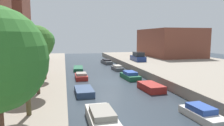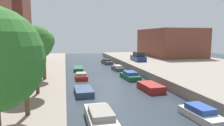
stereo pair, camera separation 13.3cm
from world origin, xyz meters
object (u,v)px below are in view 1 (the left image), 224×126
at_px(street_tree_1, 26,55).
at_px(moored_boat_right_1, 202,114).
at_px(low_block_right, 169,43).
at_px(moored_boat_right_2, 151,87).
at_px(moored_boat_left_1, 102,118).
at_px(moored_boat_left_2, 84,91).
at_px(moored_boat_right_5, 106,62).
at_px(street_tree_2, 36,43).
at_px(moored_boat_right_3, 130,76).
at_px(street_tree_3, 43,42).
at_px(moored_boat_right_4, 117,68).
at_px(moored_boat_left_4, 78,69).
at_px(parked_car, 138,57).
at_px(moored_boat_left_3, 81,76).

xyz_separation_m(street_tree_1, moored_boat_right_1, (10.72, -0.57, -4.02)).
bearing_deg(low_block_right, moored_boat_right_2, -121.57).
distance_m(moored_boat_left_1, moored_boat_left_2, 7.12).
bearing_deg(moored_boat_right_5, moored_boat_left_1, -102.07).
xyz_separation_m(street_tree_2, moored_boat_right_2, (10.41, 2.42, -4.56)).
height_order(street_tree_2, moored_boat_right_3, street_tree_2).
height_order(street_tree_1, street_tree_3, street_tree_3).
xyz_separation_m(moored_boat_right_1, moored_boat_right_5, (-0.59, 28.60, 0.02)).
height_order(low_block_right, moored_boat_right_3, low_block_right).
relative_size(moored_boat_left_1, moored_boat_right_4, 1.31).
xyz_separation_m(street_tree_3, moored_boat_left_2, (3.74, -3.07, -4.60)).
distance_m(moored_boat_right_1, moored_boat_right_3, 13.45).
bearing_deg(street_tree_3, moored_boat_right_1, -45.11).
height_order(low_block_right, moored_boat_right_4, low_block_right).
distance_m(street_tree_3, moored_boat_left_4, 12.81).
relative_size(street_tree_1, moored_boat_left_4, 1.01).
distance_m(low_block_right, moored_boat_right_5, 15.69).
bearing_deg(moored_boat_right_3, moored_boat_right_4, 89.04).
relative_size(street_tree_3, moored_boat_left_2, 1.59).
distance_m(moored_boat_right_3, moored_boat_right_5, 15.16).
bearing_deg(moored_boat_right_5, moored_boat_left_2, -107.00).
distance_m(moored_boat_left_1, moored_boat_right_3, 14.18).
bearing_deg(parked_car, moored_boat_right_3, -115.07).
bearing_deg(street_tree_2, parked_car, 51.29).
distance_m(moored_boat_left_1, moored_boat_right_1, 6.60).
distance_m(moored_boat_right_4, moored_boat_right_5, 8.16).
bearing_deg(moored_boat_right_5, moored_boat_left_3, -113.73).
bearing_deg(moored_boat_right_4, moored_boat_right_3, -90.96).
bearing_deg(moored_boat_right_3, street_tree_1, -128.22).
distance_m(moored_boat_left_1, moored_boat_right_2, 9.34).
height_order(parked_car, moored_boat_right_3, parked_car).
bearing_deg(moored_boat_right_5, moored_boat_right_4, -89.21).
relative_size(moored_boat_left_2, moored_boat_right_2, 0.96).
relative_size(street_tree_2, moored_boat_right_5, 1.21).
xyz_separation_m(moored_boat_right_3, moored_boat_right_5, (0.00, 15.16, -0.03)).
bearing_deg(moored_boat_left_4, parked_car, 9.29).
xyz_separation_m(parked_car, moored_boat_right_5, (-4.81, 4.86, -1.30)).
distance_m(street_tree_2, moored_boat_right_2, 11.62).
bearing_deg(moored_boat_right_3, moored_boat_right_1, -87.48).
relative_size(moored_boat_left_2, moored_boat_right_5, 0.74).
bearing_deg(moored_boat_left_2, parked_car, 55.07).
bearing_deg(moored_boat_right_5, low_block_right, 10.79).
xyz_separation_m(moored_boat_left_1, moored_boat_right_5, (5.99, 28.02, -0.06)).
height_order(moored_boat_left_2, moored_boat_left_4, moored_boat_left_2).
bearing_deg(street_tree_3, moored_boat_left_4, 69.68).
distance_m(moored_boat_left_3, moored_boat_right_4, 8.42).
bearing_deg(street_tree_2, moored_boat_right_1, -25.38).
xyz_separation_m(moored_boat_right_1, moored_boat_right_2, (-0.31, 7.50, -0.02)).
bearing_deg(moored_boat_right_2, moored_boat_right_3, 92.73).
bearing_deg(moored_boat_left_2, moored_boat_left_3, 87.54).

